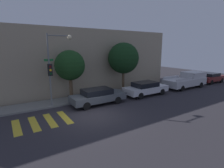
{
  "coord_description": "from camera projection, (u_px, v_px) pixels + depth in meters",
  "views": [
    {
      "loc": [
        -5.13,
        -10.56,
        4.71
      ],
      "look_at": [
        2.92,
        2.1,
        1.6
      ],
      "focal_mm": 28.0,
      "sensor_mm": 36.0,
      "label": 1
    }
  ],
  "objects": [
    {
      "name": "ground_plane",
      "position": [
        93.0,
        116.0,
        12.38
      ],
      "size": [
        60.0,
        60.0,
        0.0
      ],
      "primitive_type": "plane",
      "color": "#2D2B30"
    },
    {
      "name": "sidewalk",
      "position": [
        72.0,
        100.0,
        15.88
      ],
      "size": [
        26.0,
        2.11,
        0.14
      ],
      "primitive_type": "cube",
      "color": "slate",
      "rests_on": "ground"
    },
    {
      "name": "building_row",
      "position": [
        57.0,
        61.0,
        18.91
      ],
      "size": [
        26.0,
        6.0,
        6.61
      ],
      "primitive_type": "cube",
      "color": "gray",
      "rests_on": "ground"
    },
    {
      "name": "crosswalk",
      "position": [
        42.0,
        122.0,
        11.32
      ],
      "size": [
        3.41,
        2.6,
        0.0
      ],
      "color": "gold",
      "rests_on": "ground"
    },
    {
      "name": "traffic_light_pole",
      "position": [
        54.0,
        62.0,
        13.59
      ],
      "size": [
        2.27,
        0.56,
        5.8
      ],
      "color": "slate",
      "rests_on": "ground"
    },
    {
      "name": "sedan_near_corner",
      "position": [
        98.0,
        96.0,
        14.76
      ],
      "size": [
        4.66,
        1.78,
        1.35
      ],
      "color": "#4C5156",
      "rests_on": "ground"
    },
    {
      "name": "sedan_middle",
      "position": [
        146.0,
        88.0,
        17.62
      ],
      "size": [
        4.66,
        1.87,
        1.37
      ],
      "color": "silver",
      "rests_on": "ground"
    },
    {
      "name": "pickup_truck",
      "position": [
        187.0,
        80.0,
        21.12
      ],
      "size": [
        5.73,
        2.12,
        1.82
      ],
      "color": "#BCBCC1",
      "rests_on": "ground"
    },
    {
      "name": "sedan_far_end",
      "position": [
        211.0,
        78.0,
        23.96
      ],
      "size": [
        4.21,
        1.79,
        1.35
      ],
      "color": "maroon",
      "rests_on": "ground"
    },
    {
      "name": "tree_near_corner",
      "position": [
        70.0,
        66.0,
        15.41
      ],
      "size": [
        2.66,
        2.66,
        4.53
      ],
      "color": "brown",
      "rests_on": "ground"
    },
    {
      "name": "tree_midblock",
      "position": [
        123.0,
        58.0,
        18.38
      ],
      "size": [
        3.25,
        3.25,
        5.28
      ],
      "color": "brown",
      "rests_on": "ground"
    }
  ]
}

